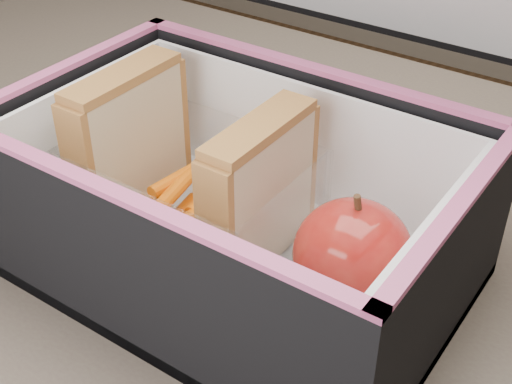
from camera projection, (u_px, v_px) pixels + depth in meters
The scene contains 8 objects.
kitchen_table at pixel (265, 377), 0.54m from camera, with size 1.20×0.80×0.75m.
lunch_bag at pixel (239, 189), 0.47m from camera, with size 0.30×0.30×0.29m.
plastic_tub at pixel (192, 191), 0.50m from camera, with size 0.16×0.11×0.07m, color white, non-canonical shape.
sandwich_left at pixel (129, 139), 0.52m from camera, with size 0.03×0.10×0.11m.
sandwich_right at pixel (260, 193), 0.46m from camera, with size 0.03×0.09×0.10m.
carrot_sticks at pixel (189, 206), 0.51m from camera, with size 0.05×0.15×0.03m.
paper_napkin at pixel (348, 296), 0.46m from camera, with size 0.08×0.08×0.01m, color white.
red_apple at pixel (353, 254), 0.43m from camera, with size 0.09×0.09×0.08m.
Camera 1 is at (0.20, -0.30, 1.09)m, focal length 50.00 mm.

